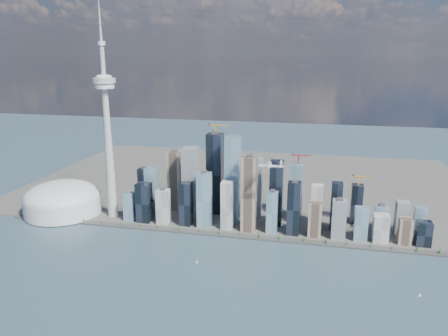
% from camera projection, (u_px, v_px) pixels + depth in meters
% --- Properties ---
extents(ground, '(4000.00, 4000.00, 0.00)m').
position_uv_depth(ground, '(187.00, 289.00, 804.39)').
color(ground, '#365060').
rests_on(ground, ground).
extents(seawall, '(1100.00, 22.00, 4.00)m').
position_uv_depth(seawall, '(218.00, 234.00, 1039.76)').
color(seawall, '#383838').
rests_on(seawall, ground).
extents(land, '(1400.00, 900.00, 3.00)m').
position_uv_depth(land, '(249.00, 182.00, 1464.49)').
color(land, '#4C4C47').
rests_on(land, ground).
extents(shoreline_trees, '(960.53, 7.20, 8.80)m').
position_uv_depth(shoreline_trees, '(218.00, 232.00, 1038.02)').
color(shoreline_trees, '#3F2D1E').
rests_on(shoreline_trees, seawall).
extents(skyscraper_cluster, '(736.00, 142.00, 241.08)m').
position_uv_depth(skyscraper_cluster, '(249.00, 196.00, 1090.61)').
color(skyscraper_cluster, black).
rests_on(skyscraper_cluster, land).
extents(needle_tower, '(56.00, 56.00, 550.50)m').
position_uv_depth(needle_tower, '(107.00, 129.00, 1098.89)').
color(needle_tower, '#AEAEA9').
rests_on(needle_tower, land).
extents(dome_stadium, '(200.00, 200.00, 86.00)m').
position_uv_depth(dome_stadium, '(63.00, 200.00, 1169.19)').
color(dome_stadium, white).
rests_on(dome_stadium, land).
extents(airplane, '(60.03, 53.10, 14.63)m').
position_uv_depth(airplane, '(271.00, 166.00, 946.05)').
color(airplane, silver).
rests_on(airplane, ground).
extents(sailboat_west, '(7.02, 2.41, 9.71)m').
position_uv_depth(sailboat_west, '(197.00, 262.00, 901.43)').
color(sailboat_west, silver).
rests_on(sailboat_west, ground).
extents(sailboat_east, '(5.84, 1.96, 8.08)m').
position_uv_depth(sailboat_east, '(420.00, 295.00, 778.45)').
color(sailboat_east, silver).
rests_on(sailboat_east, ground).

